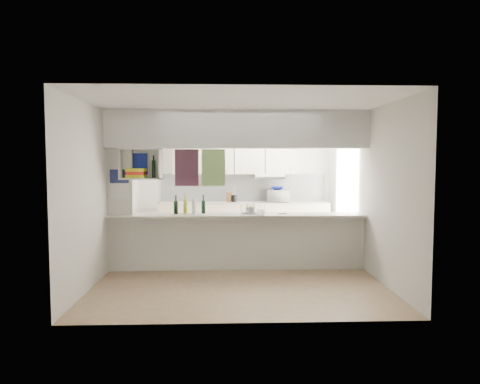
{
  "coord_description": "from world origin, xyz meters",
  "views": [
    {
      "loc": [
        -0.21,
        -7.01,
        1.78
      ],
      "look_at": [
        0.06,
        0.5,
        1.25
      ],
      "focal_mm": 32.0,
      "sensor_mm": 36.0,
      "label": 1
    }
  ],
  "objects_px": {
    "microwave": "(278,196)",
    "bowl": "(277,188)",
    "dish_rack": "(253,209)",
    "wine_bottles": "(190,206)"
  },
  "relations": [
    {
      "from": "dish_rack",
      "to": "microwave",
      "type": "bearing_deg",
      "value": 77.24
    },
    {
      "from": "bowl",
      "to": "dish_rack",
      "type": "height_order",
      "value": "bowl"
    },
    {
      "from": "dish_rack",
      "to": "wine_bottles",
      "type": "distance_m",
      "value": 1.04
    },
    {
      "from": "wine_bottles",
      "to": "dish_rack",
      "type": "bearing_deg",
      "value": -5.2
    },
    {
      "from": "bowl",
      "to": "wine_bottles",
      "type": "bearing_deg",
      "value": -130.26
    },
    {
      "from": "dish_rack",
      "to": "bowl",
      "type": "bearing_deg",
      "value": 77.89
    },
    {
      "from": "bowl",
      "to": "microwave",
      "type": "bearing_deg",
      "value": -21.52
    },
    {
      "from": "microwave",
      "to": "bowl",
      "type": "bearing_deg",
      "value": -15.78
    },
    {
      "from": "bowl",
      "to": "wine_bottles",
      "type": "relative_size",
      "value": 0.53
    },
    {
      "from": "microwave",
      "to": "bowl",
      "type": "xyz_separation_m",
      "value": [
        -0.02,
        0.01,
        0.17
      ]
    }
  ]
}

